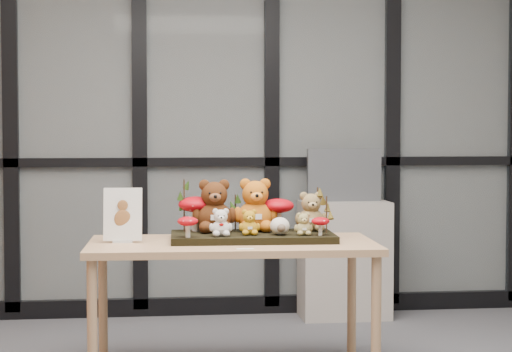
{
  "coord_description": "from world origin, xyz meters",
  "views": [
    {
      "loc": [
        -0.42,
        -3.83,
        1.28
      ],
      "look_at": [
        0.15,
        0.87,
        1.04
      ],
      "focal_mm": 65.0,
      "sensor_mm": 36.0,
      "label": 1
    }
  ],
  "objects": [
    {
      "name": "room_shell",
      "position": [
        0.0,
        0.0,
        1.68
      ],
      "size": [
        5.0,
        5.0,
        5.0
      ],
      "color": "#A9A79F",
      "rests_on": "floor"
    },
    {
      "name": "glass_partition",
      "position": [
        -0.0,
        2.47,
        1.42
      ],
      "size": [
        4.9,
        0.06,
        2.78
      ],
      "color": "#2D383F",
      "rests_on": "floor"
    },
    {
      "name": "display_table",
      "position": [
        0.03,
        0.91,
        0.63
      ],
      "size": [
        1.5,
        0.79,
        0.69
      ],
      "rotation": [
        0.0,
        0.0,
        -0.04
      ],
      "color": "tan",
      "rests_on": "floor"
    },
    {
      "name": "diorama_tray",
      "position": [
        0.14,
        0.96,
        0.71
      ],
      "size": [
        0.86,
        0.45,
        0.04
      ],
      "primitive_type": "cube",
      "rotation": [
        0.0,
        0.0,
        -0.04
      ],
      "color": "black",
      "rests_on": "display_table"
    },
    {
      "name": "bear_pooh_yellow",
      "position": [
        0.17,
        1.05,
        0.89
      ],
      "size": [
        0.24,
        0.22,
        0.31
      ],
      "primitive_type": null,
      "rotation": [
        0.0,
        0.0,
        -0.04
      ],
      "color": "#C26115",
      "rests_on": "diorama_tray"
    },
    {
      "name": "bear_brown_medium",
      "position": [
        -0.05,
        1.05,
        0.88
      ],
      "size": [
        0.24,
        0.22,
        0.31
      ],
      "primitive_type": null,
      "rotation": [
        0.0,
        0.0,
        -0.04
      ],
      "color": "#48220D",
      "rests_on": "diorama_tray"
    },
    {
      "name": "bear_tan_back",
      "position": [
        0.46,
        1.03,
        0.85
      ],
      "size": [
        0.18,
        0.17,
        0.23
      ],
      "primitive_type": null,
      "rotation": [
        0.0,
        0.0,
        -0.04
      ],
      "color": "olive",
      "rests_on": "diorama_tray"
    },
    {
      "name": "bear_small_yellow",
      "position": [
        0.12,
        0.89,
        0.8
      ],
      "size": [
        0.11,
        0.1,
        0.15
      ],
      "primitive_type": null,
      "rotation": [
        0.0,
        0.0,
        -0.04
      ],
      "color": "#C28616",
      "rests_on": "diorama_tray"
    },
    {
      "name": "bear_white_bow",
      "position": [
        -0.04,
        0.85,
        0.81
      ],
      "size": [
        0.12,
        0.11,
        0.16
      ],
      "primitive_type": null,
      "rotation": [
        0.0,
        0.0,
        -0.04
      ],
      "color": "silver",
      "rests_on": "diorama_tray"
    },
    {
      "name": "bear_beige_small",
      "position": [
        0.39,
        0.84,
        0.79
      ],
      "size": [
        0.1,
        0.09,
        0.13
      ],
      "primitive_type": null,
      "rotation": [
        0.0,
        0.0,
        -0.04
      ],
      "color": "#A29153",
      "rests_on": "diorama_tray"
    },
    {
      "name": "plush_cream_hedgehog",
      "position": [
        0.27,
        0.87,
        0.78
      ],
      "size": [
        0.08,
        0.07,
        0.1
      ],
      "primitive_type": null,
      "rotation": [
        0.0,
        0.0,
        -0.04
      ],
      "color": "silver",
      "rests_on": "diorama_tray"
    },
    {
      "name": "mushroom_back_left",
      "position": [
        -0.15,
        1.1,
        0.83
      ],
      "size": [
        0.18,
        0.18,
        0.2
      ],
      "primitive_type": null,
      "color": "#A4050E",
      "rests_on": "diorama_tray"
    },
    {
      "name": "mushroom_back_right",
      "position": [
        0.29,
        1.07,
        0.83
      ],
      "size": [
        0.17,
        0.17,
        0.19
      ],
      "primitive_type": null,
      "color": "#A4050E",
      "rests_on": "diorama_tray"
    },
    {
      "name": "mushroom_front_left",
      "position": [
        -0.2,
        0.82,
        0.79
      ],
      "size": [
        0.1,
        0.1,
        0.12
      ],
      "primitive_type": null,
      "color": "#A4050E",
      "rests_on": "diorama_tray"
    },
    {
      "name": "mushroom_front_right",
      "position": [
        0.48,
        0.82,
        0.78
      ],
      "size": [
        0.09,
        0.09,
        0.1
      ],
      "primitive_type": null,
      "color": "#A4050E",
      "rests_on": "diorama_tray"
    },
    {
      "name": "sprig_green_far_left",
      "position": [
        -0.21,
        1.08,
        0.87
      ],
      "size": [
        0.05,
        0.05,
        0.28
      ],
      "primitive_type": null,
      "color": "black",
      "rests_on": "diorama_tray"
    },
    {
      "name": "sprig_green_mid_left",
      "position": [
        -0.1,
        1.12,
        0.84
      ],
      "size": [
        0.05,
        0.05,
        0.22
      ],
      "primitive_type": null,
      "color": "black",
      "rests_on": "diorama_tray"
    },
    {
      "name": "sprig_dry_far_right",
      "position": [
        0.5,
        1.04,
        0.85
      ],
      "size": [
        0.05,
        0.05,
        0.23
      ],
      "primitive_type": null,
      "color": "brown",
      "rests_on": "diorama_tray"
    },
    {
      "name": "sprig_dry_mid_right",
      "position": [
        0.53,
        0.93,
        0.83
      ],
      "size": [
        0.05,
        0.05,
        0.19
      ],
      "primitive_type": null,
      "color": "brown",
      "rests_on": "diorama_tray"
    },
    {
      "name": "sprig_green_centre",
      "position": [
        0.07,
        1.13,
        0.83
      ],
      "size": [
        0.05,
        0.05,
        0.19
      ],
      "primitive_type": null,
      "color": "black",
      "rests_on": "diorama_tray"
    },
    {
      "name": "sign_holder",
      "position": [
        -0.53,
        0.94,
        0.82
      ],
      "size": [
        0.2,
        0.07,
        0.28
      ],
      "rotation": [
        0.0,
        0.0,
        -0.09
      ],
      "color": "silver",
      "rests_on": "display_table"
    },
    {
      "name": "label_card",
      "position": [
        0.06,
        0.61,
        0.69
      ],
      "size": [
        0.08,
        0.03,
        0.0
      ],
      "primitive_type": "cube",
      "color": "white",
      "rests_on": "display_table"
    },
    {
      "name": "cabinet",
      "position": [
        0.92,
        2.26,
        0.39
      ],
      "size": [
        0.59,
        0.34,
        0.79
      ],
      "primitive_type": "cube",
      "color": "#9C948B",
      "rests_on": "floor"
    },
    {
      "name": "monitor",
      "position": [
        0.92,
        2.28,
        0.96
      ],
      "size": [
        0.5,
        0.05,
        0.35
      ],
      "color": "#4D5055",
      "rests_on": "cabinet"
    }
  ]
}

